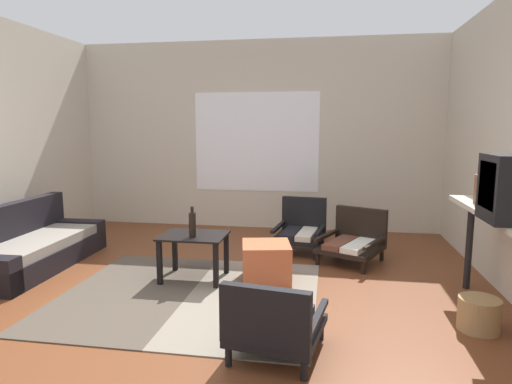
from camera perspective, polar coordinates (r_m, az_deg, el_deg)
ground_plane at (r=3.77m, az=-7.75°, el=-14.74°), size 7.80×7.80×0.00m
far_wall_with_window at (r=6.45m, az=0.11°, el=7.30°), size 5.60×0.13×2.70m
area_rug at (r=4.05m, az=-8.63°, el=-13.02°), size 2.23×2.02×0.01m
couch at (r=5.26m, az=-27.14°, el=-6.42°), size 0.72×1.74×0.68m
coffee_table at (r=4.32m, az=-8.07°, el=-6.70°), size 0.62×0.50×0.45m
armchair_by_window at (r=5.34m, az=5.84°, el=-4.69°), size 0.63×0.70×0.62m
armchair_striped_foreground at (r=2.94m, az=2.37°, el=-16.64°), size 0.66×0.70×0.55m
armchair_corner at (r=5.01m, az=12.56°, el=-6.04°), size 0.81×0.83×0.57m
ottoman_orange at (r=4.27m, az=1.33°, el=-9.16°), size 0.53×0.53×0.38m
console_shelf at (r=3.67m, az=29.81°, el=-4.00°), size 0.37×1.74×0.86m
clay_vase at (r=4.03m, az=27.95°, el=0.42°), size 0.22×0.22×0.32m
glass_bottle at (r=4.19m, az=-8.26°, el=-4.15°), size 0.07×0.07×0.29m
wicker_basket at (r=3.72m, az=26.95°, el=-13.96°), size 0.30×0.30×0.24m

